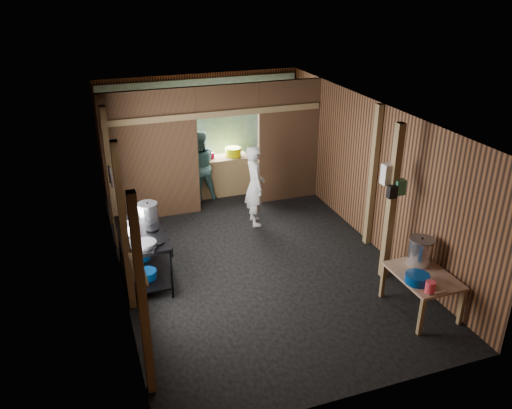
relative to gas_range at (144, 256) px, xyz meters
name	(u,v)px	position (x,y,z in m)	size (l,w,h in m)	color
floor	(252,257)	(1.88, 0.10, -0.43)	(4.50, 7.00, 0.00)	black
ceiling	(252,112)	(1.88, 0.10, 2.17)	(4.50, 7.00, 0.00)	#35322F
wall_back	(201,132)	(1.88, 3.60, 0.87)	(4.50, 0.00, 2.60)	brown
wall_front	(357,306)	(1.88, -3.40, 0.87)	(4.50, 0.00, 2.60)	brown
wall_left	(113,208)	(-0.37, 0.10, 0.87)	(0.00, 7.00, 2.60)	brown
wall_right	(370,173)	(4.13, 0.10, 0.87)	(0.00, 7.00, 2.60)	brown
partition_left	(151,157)	(0.55, 2.30, 0.87)	(1.85, 0.10, 2.60)	brown
partition_right	(288,142)	(3.46, 2.30, 0.87)	(1.35, 0.10, 2.60)	brown
partition_header	(227,100)	(2.13, 2.30, 1.87)	(1.30, 0.10, 0.60)	brown
turquoise_panel	(202,135)	(1.88, 3.54, 0.82)	(4.40, 0.06, 2.50)	#83C7C1
back_counter	(222,175)	(2.18, 3.05, -0.01)	(1.20, 0.50, 0.85)	brown
wall_clock	(212,106)	(2.13, 3.50, 1.47)	(0.20, 0.20, 0.03)	silver
post_left_a	(142,300)	(-0.30, -2.50, 0.87)	(0.10, 0.12, 2.60)	brown
post_left_b	(124,230)	(-0.30, -0.70, 0.87)	(0.10, 0.12, 2.60)	brown
post_left_c	(111,180)	(-0.30, 1.30, 0.87)	(0.10, 0.12, 2.60)	brown
post_right	(373,177)	(4.06, -0.10, 0.87)	(0.10, 0.12, 2.60)	brown
post_free	(391,204)	(3.73, -1.20, 0.87)	(0.12, 0.12, 2.60)	brown
cross_beam	(216,114)	(1.88, 2.25, 1.62)	(4.40, 0.12, 0.12)	brown
pan_lid_big	(111,177)	(-0.33, 0.50, 1.22)	(0.34, 0.34, 0.03)	slate
pan_lid_small	(110,174)	(-0.33, 0.90, 1.12)	(0.30, 0.30, 0.03)	black
wall_shelf	(138,269)	(-0.27, -2.00, 0.97)	(0.14, 0.80, 0.03)	brown
jar_white	(141,275)	(-0.27, -2.25, 1.03)	(0.07, 0.07, 0.10)	silver
jar_yellow	(138,264)	(-0.27, -2.00, 1.03)	(0.08, 0.08, 0.10)	#B7BD00
jar_green	(135,255)	(-0.27, -1.78, 1.03)	(0.06, 0.06, 0.10)	#2B6946
bag_white	(389,174)	(3.68, -1.12, 1.35)	(0.22, 0.15, 0.32)	silver
bag_green	(400,187)	(3.80, -1.26, 1.17)	(0.16, 0.12, 0.24)	#2B6946
bag_black	(392,192)	(3.66, -1.28, 1.12)	(0.14, 0.10, 0.20)	black
gas_range	(144,256)	(0.00, 0.00, 0.00)	(0.76, 1.47, 0.87)	black
prep_table	(421,292)	(3.71, -2.20, -0.13)	(0.75, 1.04, 0.61)	tan
stove_pot_large	(148,213)	(0.17, 0.36, 0.58)	(0.33, 0.33, 0.33)	silver
stove_pot_med	(130,229)	(-0.17, 0.00, 0.52)	(0.23, 0.23, 0.20)	silver
frying_pan	(145,244)	(0.00, -0.46, 0.46)	(0.33, 0.55, 0.08)	slate
blue_tub_front	(147,274)	(0.00, -0.24, -0.20)	(0.31, 0.31, 0.13)	navy
blue_tub_back	(142,256)	(0.00, 0.39, -0.21)	(0.30, 0.30, 0.12)	navy
stock_pot	(420,252)	(3.83, -1.91, 0.38)	(0.37, 0.37, 0.44)	silver
wash_basin	(417,278)	(3.49, -2.34, 0.24)	(0.34, 0.34, 0.13)	navy
pink_bucket	(430,287)	(3.51, -2.60, 0.26)	(0.14, 0.14, 0.17)	#E93B4C
knife	(438,293)	(3.60, -2.66, 0.18)	(0.30, 0.04, 0.01)	silver
yellow_tub	(233,152)	(2.45, 3.05, 0.51)	(0.35, 0.35, 0.19)	#B7BD00
red_cup	(212,156)	(1.96, 3.05, 0.48)	(0.11, 0.11, 0.13)	#9E0022
cook	(255,186)	(2.37, 1.36, 0.37)	(0.58, 0.38, 1.60)	silver
worker_back	(199,166)	(1.64, 2.89, 0.33)	(0.75, 0.58, 1.54)	#417070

